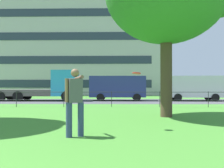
# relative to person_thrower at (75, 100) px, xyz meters

# --- Properties ---
(street_strip) EXTENTS (80.00, 7.36, 0.01)m
(street_strip) POSITION_rel_person_thrower_xyz_m (-2.32, 15.87, -0.97)
(street_strip) COLOR #4C4C51
(street_strip) RESTS_ON ground
(park_fence) EXTENTS (30.76, 0.04, 1.00)m
(park_fence) POSITION_rel_person_thrower_xyz_m (-2.32, 9.60, -0.31)
(park_fence) COLOR #232328
(park_fence) RESTS_ON ground
(person_thrower) EXTENTS (0.47, 0.86, 1.80)m
(person_thrower) POSITION_rel_person_thrower_xyz_m (0.00, 0.00, 0.00)
(person_thrower) COLOR navy
(person_thrower) RESTS_ON ground
(frisbee) EXTENTS (0.37, 0.37, 0.06)m
(frisbee) POSITION_rel_person_thrower_xyz_m (1.72, 1.23, 0.76)
(frisbee) COLOR red
(flatbed_truck_right) EXTENTS (7.32, 2.47, 2.75)m
(flatbed_truck_right) POSITION_rel_person_thrower_xyz_m (-5.04, 16.28, 0.24)
(flatbed_truck_right) COLOR #2D99D1
(flatbed_truck_right) RESTS_ON ground
(panel_van_left) EXTENTS (5.03, 2.15, 2.24)m
(panel_van_left) POSITION_rel_person_thrower_xyz_m (1.17, 16.59, 0.30)
(panel_van_left) COLOR navy
(panel_van_left) RESTS_ON ground
(panel_van_center) EXTENTS (5.04, 2.19, 2.24)m
(panel_van_center) POSITION_rel_person_thrower_xyz_m (7.93, 16.49, 0.30)
(panel_van_center) COLOR silver
(panel_van_center) RESTS_ON ground
(apartment_building_background) EXTENTS (26.36, 14.22, 17.04)m
(apartment_building_background) POSITION_rel_person_thrower_xyz_m (-5.08, 35.76, 7.55)
(apartment_building_background) COLOR #B7B2AD
(apartment_building_background) RESTS_ON ground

